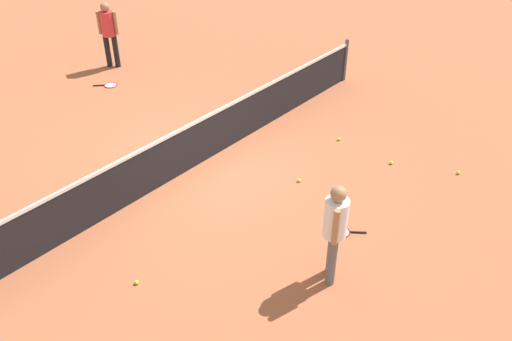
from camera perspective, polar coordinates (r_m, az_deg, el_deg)
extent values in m
plane|color=#9E5638|center=(10.83, -5.90, 0.74)|extent=(40.00, 40.00, 0.00)
cylinder|color=#4C4C51|center=(13.97, 9.27, 11.28)|extent=(0.09, 0.09, 1.07)
cube|color=black|center=(10.58, -6.05, 2.77)|extent=(10.00, 0.02, 0.91)
cube|color=white|center=(10.33, -6.21, 5.04)|extent=(10.00, 0.04, 0.06)
cylinder|color=#595960|center=(8.14, 7.86, -9.38)|extent=(0.19, 0.19, 0.85)
cylinder|color=#595960|center=(8.30, 7.90, -8.32)|extent=(0.19, 0.19, 0.85)
cylinder|color=white|center=(7.73, 8.31, -4.92)|extent=(0.47, 0.47, 0.62)
cylinder|color=#9E704C|center=(7.55, 8.29, -5.85)|extent=(0.12, 0.12, 0.58)
cylinder|color=#9E704C|center=(7.88, 8.35, -3.81)|extent=(0.12, 0.12, 0.58)
sphere|color=#9E704C|center=(7.47, 8.58, -2.42)|extent=(0.32, 0.32, 0.23)
cylinder|color=black|center=(15.02, -14.35, 11.92)|extent=(0.20, 0.20, 0.85)
cylinder|color=black|center=(15.09, -15.16, 11.91)|extent=(0.20, 0.20, 0.85)
cylinder|color=red|center=(14.79, -15.19, 14.52)|extent=(0.48, 0.48, 0.62)
cylinder|color=#9E704C|center=(14.72, -14.38, 14.62)|extent=(0.13, 0.13, 0.58)
cylinder|color=#9E704C|center=(14.86, -16.01, 14.56)|extent=(0.13, 0.13, 0.58)
sphere|color=#9E704C|center=(14.66, -15.45, 16.07)|extent=(0.32, 0.32, 0.23)
torus|color=red|center=(9.27, 8.82, -6.31)|extent=(0.44, 0.44, 0.02)
cylinder|color=silver|center=(9.27, 8.82, -6.31)|extent=(0.37, 0.37, 0.00)
cylinder|color=black|center=(9.31, 10.57, -6.33)|extent=(0.20, 0.24, 0.03)
torus|color=red|center=(14.18, -14.88, 8.57)|extent=(0.44, 0.44, 0.02)
cylinder|color=silver|center=(14.18, -14.88, 8.57)|extent=(0.38, 0.38, 0.00)
cylinder|color=black|center=(14.23, -16.02, 8.50)|extent=(0.22, 0.22, 0.03)
sphere|color=#C6E033|center=(10.29, 4.50, -1.02)|extent=(0.07, 0.07, 0.07)
sphere|color=#C6E033|center=(11.15, 20.29, -0.21)|extent=(0.07, 0.07, 0.07)
sphere|color=#C6E033|center=(11.60, 8.63, 3.25)|extent=(0.07, 0.07, 0.07)
sphere|color=#C6E033|center=(8.51, -12.30, -11.28)|extent=(0.07, 0.07, 0.07)
sphere|color=#C6E033|center=(11.06, 13.89, 0.79)|extent=(0.07, 0.07, 0.07)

